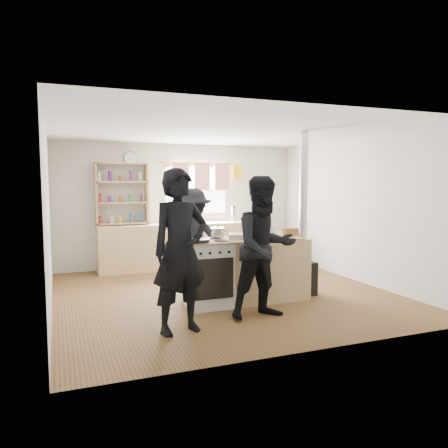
% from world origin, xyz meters
% --- Properties ---
extents(ground, '(5.00, 5.00, 0.01)m').
position_xyz_m(ground, '(0.00, 0.00, -0.01)').
color(ground, brown).
rests_on(ground, ground).
extents(back_counter, '(3.40, 0.55, 0.90)m').
position_xyz_m(back_counter, '(0.00, 2.22, 0.45)').
color(back_counter, '#D9B783').
rests_on(back_counter, ground).
extents(shelving_unit, '(1.00, 0.28, 1.20)m').
position_xyz_m(shelving_unit, '(-1.20, 2.34, 1.51)').
color(shelving_unit, tan).
rests_on(shelving_unit, back_counter).
extents(thermos, '(0.10, 0.10, 0.30)m').
position_xyz_m(thermos, '(1.09, 2.22, 1.05)').
color(thermos, silver).
rests_on(thermos, back_counter).
extents(cooking_island, '(1.97, 0.64, 0.93)m').
position_xyz_m(cooking_island, '(0.14, -0.55, 0.47)').
color(cooking_island, white).
rests_on(cooking_island, ground).
extents(skillet_greens, '(0.39, 0.39, 0.05)m').
position_xyz_m(skillet_greens, '(-0.63, -0.73, 0.96)').
color(skillet_greens, black).
rests_on(skillet_greens, cooking_island).
extents(roast_tray, '(0.39, 0.38, 0.07)m').
position_xyz_m(roast_tray, '(0.02, -0.58, 0.97)').
color(roast_tray, silver).
rests_on(roast_tray, cooking_island).
extents(stockpot_stove, '(0.20, 0.20, 0.17)m').
position_xyz_m(stockpot_stove, '(-0.22, -0.34, 1.00)').
color(stockpot_stove, silver).
rests_on(stockpot_stove, cooking_island).
extents(stockpot_counter, '(0.29, 0.29, 0.22)m').
position_xyz_m(stockpot_counter, '(0.46, -0.51, 1.03)').
color(stockpot_counter, '#B6B6B8').
rests_on(stockpot_counter, cooking_island).
extents(bread_board, '(0.29, 0.22, 0.12)m').
position_xyz_m(bread_board, '(0.85, -0.58, 0.98)').
color(bread_board, tan).
rests_on(bread_board, cooking_island).
extents(flue_heater, '(0.35, 0.35, 2.50)m').
position_xyz_m(flue_heater, '(1.12, -0.48, 0.65)').
color(flue_heater, black).
rests_on(flue_heater, ground).
extents(person_near_left, '(0.77, 0.60, 1.90)m').
position_xyz_m(person_near_left, '(-1.09, -1.45, 0.95)').
color(person_near_left, black).
rests_on(person_near_left, ground).
extents(person_near_right, '(0.93, 0.74, 1.81)m').
position_xyz_m(person_near_right, '(0.06, -1.31, 0.91)').
color(person_near_right, black).
rests_on(person_near_right, ground).
extents(person_far, '(1.16, 0.80, 1.64)m').
position_xyz_m(person_far, '(-0.41, 0.30, 0.82)').
color(person_far, black).
rests_on(person_far, ground).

